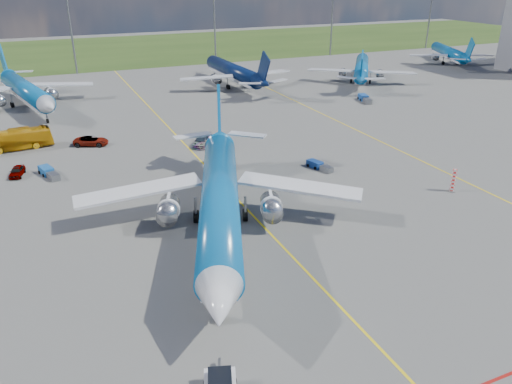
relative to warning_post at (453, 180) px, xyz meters
name	(u,v)px	position (x,y,z in m)	size (l,w,h in m)	color
ground	(302,267)	(-26.00, -8.00, -1.50)	(400.00, 400.00, 0.00)	#565653
grass_strip	(96,51)	(-26.00, 142.00, -1.50)	(400.00, 80.00, 0.01)	#2D4719
taxiway_lines	(210,169)	(-25.83, 19.70, -1.49)	(60.25, 160.00, 0.02)	yellow
floodlight_masts	(146,22)	(-16.00, 102.00, 11.06)	(202.20, 0.50, 22.70)	slate
warning_post	(453,180)	(0.00, 0.00, 0.00)	(0.50, 0.50, 3.00)	red
bg_jet_nnw	(29,108)	(-48.76, 66.89, -1.50)	(30.97, 40.64, 10.64)	#0B5C9D
bg_jet_n	(233,86)	(-2.70, 70.07, -1.50)	(29.79, 39.10, 10.24)	#07163B
bg_jet_ne	(360,81)	(28.96, 62.46, -1.50)	(28.19, 36.99, 9.69)	#0B5C9D
bg_jet_ene	(447,63)	(68.43, 74.27, -1.50)	(26.32, 34.54, 9.05)	#0B5C9D
main_airliner	(221,233)	(-30.80, 1.43, -1.50)	(33.89, 44.49, 11.65)	#0B5C9D
apron_bus	(13,140)	(-51.28, 39.94, 0.11)	(2.71, 11.59, 3.23)	#C98A0B
service_car_a	(17,171)	(-50.85, 27.92, -0.84)	(1.56, 3.87, 1.32)	#999999
service_car_b	(91,141)	(-39.94, 37.30, -0.75)	(2.49, 5.40, 1.50)	#999999
service_car_c	(201,141)	(-23.68, 30.20, -0.74)	(2.12, 5.21, 1.51)	#999999
baggage_tug_w	(319,166)	(-11.57, 13.69, -1.05)	(2.32, 4.44, 0.96)	navy
baggage_tug_c	(49,173)	(-46.89, 26.10, -0.99)	(2.67, 4.98, 1.08)	#1B58A2
baggage_tug_e	(365,99)	(17.53, 44.33, -0.92)	(3.04, 5.72, 1.24)	#19499B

